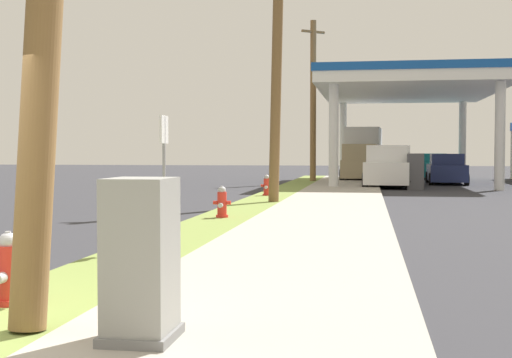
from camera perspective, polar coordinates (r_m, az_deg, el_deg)
fire_hydrant_nearest at (r=7.46m, az=-19.76°, el=-7.29°), size 0.42×0.38×0.74m
fire_hydrant_second at (r=16.32m, az=-2.83°, el=-2.04°), size 0.42×0.38×0.74m
fire_hydrant_third at (r=24.55m, az=0.89°, el=-0.61°), size 0.42×0.37×0.74m
utility_pole_midground at (r=21.68m, az=1.73°, el=10.08°), size 1.33×0.66×8.84m
utility_pole_background at (r=37.21m, az=4.73°, el=6.56°), size 1.19×0.94×8.54m
utility_cabinet at (r=5.77m, az=-9.48°, el=-6.97°), size 0.57×0.64×1.33m
street_sign_post at (r=11.04m, az=-7.60°, el=2.07°), size 0.05×0.36×2.12m
car_navy_by_near_pump at (r=37.36m, az=15.43°, el=0.71°), size 2.08×4.56×1.57m
car_teal_by_far_pump at (r=44.31m, az=14.23°, el=0.95°), size 2.00×4.53×1.57m
truck_tan_at_forecourt at (r=41.34m, az=8.82°, el=1.97°), size 2.52×6.52×3.11m
truck_white_on_apron at (r=33.19m, az=10.98°, el=0.90°), size 2.60×5.57×1.97m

